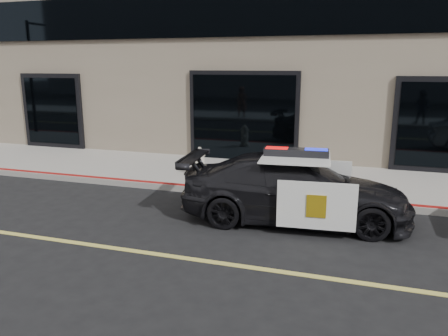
% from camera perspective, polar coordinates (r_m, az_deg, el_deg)
% --- Properties ---
extents(ground, '(120.00, 120.00, 0.00)m').
position_cam_1_polar(ground, '(7.18, -4.64, -11.75)').
color(ground, black).
rests_on(ground, ground).
extents(sidewalk_n, '(60.00, 3.50, 0.15)m').
position_cam_1_polar(sidewalk_n, '(11.91, 4.94, -1.15)').
color(sidewalk_n, gray).
rests_on(sidewalk_n, ground).
extents(police_car, '(2.60, 4.79, 1.46)m').
position_cam_1_polar(police_car, '(8.74, 9.25, -2.68)').
color(police_car, black).
rests_on(police_car, ground).
extents(fire_hydrant, '(0.35, 0.49, 0.78)m').
position_cam_1_polar(fire_hydrant, '(11.59, -3.22, 0.71)').
color(fire_hydrant, beige).
rests_on(fire_hydrant, sidewalk_n).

